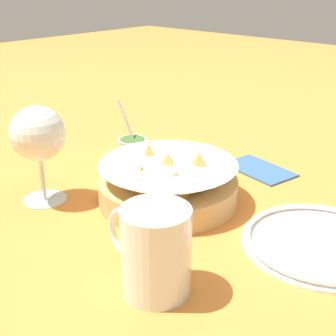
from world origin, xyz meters
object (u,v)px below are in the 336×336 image
object	(u,v)px
food_basket	(168,184)
sauce_cup	(133,148)
side_plate	(320,242)
beer_mug	(155,253)
wine_glass	(38,136)

from	to	relation	value
food_basket	sauce_cup	bearing A→B (deg)	-27.20
side_plate	beer_mug	bearing A→B (deg)	65.28
food_basket	side_plate	distance (m)	0.26
side_plate	wine_glass	bearing A→B (deg)	23.53
side_plate	food_basket	bearing A→B (deg)	9.78
food_basket	side_plate	world-z (taller)	food_basket
beer_mug	wine_glass	bearing A→B (deg)	-8.81
food_basket	wine_glass	bearing A→B (deg)	40.28
food_basket	wine_glass	world-z (taller)	wine_glass
sauce_cup	side_plate	world-z (taller)	sauce_cup
food_basket	beer_mug	size ratio (longest dim) A/B	1.84
food_basket	beer_mug	bearing A→B (deg)	128.66
food_basket	side_plate	bearing A→B (deg)	-170.22
wine_glass	side_plate	distance (m)	0.48
sauce_cup	beer_mug	xyz separation A→B (m)	(-0.34, 0.29, 0.03)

